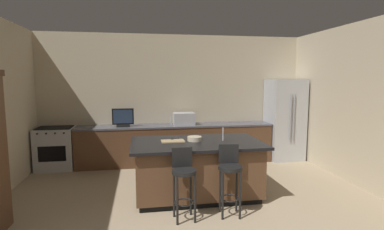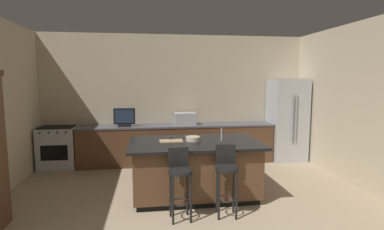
{
  "view_description": "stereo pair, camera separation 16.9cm",
  "coord_description": "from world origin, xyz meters",
  "px_view_note": "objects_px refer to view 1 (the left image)",
  "views": [
    {
      "loc": [
        -0.81,
        -2.32,
        1.96
      ],
      "look_at": [
        0.19,
        3.46,
        1.25
      ],
      "focal_mm": 28.05,
      "sensor_mm": 36.0,
      "label": 1
    },
    {
      "loc": [
        -0.64,
        -2.35,
        1.96
      ],
      "look_at": [
        0.19,
        3.46,
        1.25
      ],
      "focal_mm": 28.05,
      "sensor_mm": 36.0,
      "label": 2
    }
  ],
  "objects_px": {
    "range_oven": "(56,148)",
    "tv_monitor": "(123,118)",
    "refrigerator": "(284,119)",
    "bar_stool_left": "(184,177)",
    "bar_stool_right": "(230,173)",
    "fruit_bowl": "(195,139)",
    "cutting_board": "(173,141)",
    "tv_remote": "(173,139)",
    "cell_phone": "(177,139)",
    "microwave": "(184,119)",
    "kitchen_island": "(197,168)"
  },
  "relations": [
    {
      "from": "range_oven",
      "to": "bar_stool_right",
      "type": "height_order",
      "value": "bar_stool_right"
    },
    {
      "from": "refrigerator",
      "to": "bar_stool_right",
      "type": "relative_size",
      "value": 1.92
    },
    {
      "from": "bar_stool_right",
      "to": "fruit_bowl",
      "type": "xyz_separation_m",
      "value": [
        -0.36,
        0.84,
        0.35
      ]
    },
    {
      "from": "tv_remote",
      "to": "kitchen_island",
      "type": "bearing_deg",
      "value": -19.43
    },
    {
      "from": "tv_monitor",
      "to": "cell_phone",
      "type": "xyz_separation_m",
      "value": [
        1.0,
        -1.7,
        -0.16
      ]
    },
    {
      "from": "tv_monitor",
      "to": "fruit_bowl",
      "type": "relative_size",
      "value": 1.96
    },
    {
      "from": "cell_phone",
      "to": "cutting_board",
      "type": "distance_m",
      "value": 0.23
    },
    {
      "from": "tv_monitor",
      "to": "bar_stool_right",
      "type": "distance_m",
      "value": 3.22
    },
    {
      "from": "refrigerator",
      "to": "bar_stool_left",
      "type": "distance_m",
      "value": 3.99
    },
    {
      "from": "kitchen_island",
      "to": "bar_stool_right",
      "type": "height_order",
      "value": "bar_stool_right"
    },
    {
      "from": "bar_stool_left",
      "to": "fruit_bowl",
      "type": "relative_size",
      "value": 4.17
    },
    {
      "from": "tv_monitor",
      "to": "tv_remote",
      "type": "distance_m",
      "value": 1.97
    },
    {
      "from": "bar_stool_right",
      "to": "tv_monitor",
      "type": "bearing_deg",
      "value": 127.28
    },
    {
      "from": "bar_stool_left",
      "to": "bar_stool_right",
      "type": "relative_size",
      "value": 0.99
    },
    {
      "from": "bar_stool_left",
      "to": "fruit_bowl",
      "type": "bearing_deg",
      "value": 66.35
    },
    {
      "from": "kitchen_island",
      "to": "tv_monitor",
      "type": "xyz_separation_m",
      "value": [
        -1.29,
        1.97,
        0.61
      ]
    },
    {
      "from": "refrigerator",
      "to": "microwave",
      "type": "relative_size",
      "value": 4.05
    },
    {
      "from": "bar_stool_right",
      "to": "fruit_bowl",
      "type": "height_order",
      "value": "bar_stool_right"
    },
    {
      "from": "tv_monitor",
      "to": "bar_stool_right",
      "type": "relative_size",
      "value": 0.46
    },
    {
      "from": "range_oven",
      "to": "tv_remote",
      "type": "bearing_deg",
      "value": -37.12
    },
    {
      "from": "range_oven",
      "to": "kitchen_island",
      "type": "bearing_deg",
      "value": -36.39
    },
    {
      "from": "fruit_bowl",
      "to": "tv_remote",
      "type": "bearing_deg",
      "value": 155.58
    },
    {
      "from": "microwave",
      "to": "cell_phone",
      "type": "bearing_deg",
      "value": -101.83
    },
    {
      "from": "tv_remote",
      "to": "cutting_board",
      "type": "height_order",
      "value": "tv_remote"
    },
    {
      "from": "tv_monitor",
      "to": "cutting_board",
      "type": "distance_m",
      "value": 2.11
    },
    {
      "from": "bar_stool_left",
      "to": "cell_phone",
      "type": "distance_m",
      "value": 1.11
    },
    {
      "from": "kitchen_island",
      "to": "cutting_board",
      "type": "bearing_deg",
      "value": 169.98
    },
    {
      "from": "fruit_bowl",
      "to": "cell_phone",
      "type": "height_order",
      "value": "fruit_bowl"
    },
    {
      "from": "range_oven",
      "to": "cell_phone",
      "type": "distance_m",
      "value": 3.04
    },
    {
      "from": "bar_stool_right",
      "to": "fruit_bowl",
      "type": "relative_size",
      "value": 4.23
    },
    {
      "from": "cutting_board",
      "to": "fruit_bowl",
      "type": "bearing_deg",
      "value": 0.32
    },
    {
      "from": "kitchen_island",
      "to": "refrigerator",
      "type": "distance_m",
      "value": 3.25
    },
    {
      "from": "range_oven",
      "to": "bar_stool_right",
      "type": "bearing_deg",
      "value": -42.17
    },
    {
      "from": "refrigerator",
      "to": "bar_stool_left",
      "type": "relative_size",
      "value": 1.95
    },
    {
      "from": "range_oven",
      "to": "cutting_board",
      "type": "relative_size",
      "value": 2.42
    },
    {
      "from": "kitchen_island",
      "to": "refrigerator",
      "type": "height_order",
      "value": "refrigerator"
    },
    {
      "from": "tv_monitor",
      "to": "cutting_board",
      "type": "height_order",
      "value": "tv_monitor"
    },
    {
      "from": "kitchen_island",
      "to": "tv_monitor",
      "type": "height_order",
      "value": "tv_monitor"
    },
    {
      "from": "kitchen_island",
      "to": "bar_stool_left",
      "type": "distance_m",
      "value": 0.87
    },
    {
      "from": "fruit_bowl",
      "to": "cutting_board",
      "type": "distance_m",
      "value": 0.37
    },
    {
      "from": "range_oven",
      "to": "tv_monitor",
      "type": "bearing_deg",
      "value": -2.01
    },
    {
      "from": "cell_phone",
      "to": "fruit_bowl",
      "type": "bearing_deg",
      "value": -41.3
    },
    {
      "from": "refrigerator",
      "to": "bar_stool_left",
      "type": "height_order",
      "value": "refrigerator"
    },
    {
      "from": "kitchen_island",
      "to": "tv_monitor",
      "type": "relative_size",
      "value": 4.56
    },
    {
      "from": "bar_stool_left",
      "to": "tv_monitor",
      "type": "bearing_deg",
      "value": 105.22
    },
    {
      "from": "tv_monitor",
      "to": "refrigerator",
      "type": "bearing_deg",
      "value": -0.06
    },
    {
      "from": "bar_stool_right",
      "to": "cell_phone",
      "type": "relative_size",
      "value": 6.74
    },
    {
      "from": "refrigerator",
      "to": "tv_remote",
      "type": "height_order",
      "value": "refrigerator"
    },
    {
      "from": "kitchen_island",
      "to": "tv_remote",
      "type": "relative_size",
      "value": 12.61
    },
    {
      "from": "tv_monitor",
      "to": "fruit_bowl",
      "type": "xyz_separation_m",
      "value": [
        1.27,
        -1.9,
        -0.12
      ]
    }
  ]
}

